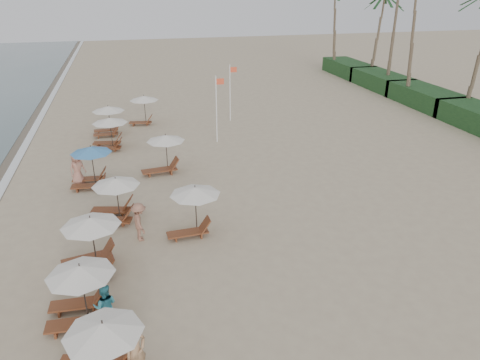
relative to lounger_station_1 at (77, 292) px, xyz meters
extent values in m
plane|color=tan|center=(6.25, -0.18, -1.10)|extent=(160.00, 160.00, 0.00)
cube|color=#193D1C|center=(28.25, 21.82, -0.30)|extent=(3.20, 8.00, 1.60)
cube|color=#193D1C|center=(28.25, 29.32, -0.30)|extent=(3.20, 8.00, 1.60)
cube|color=#193D1C|center=(28.25, 36.82, -0.30)|extent=(3.20, 8.00, 1.60)
cylinder|color=brown|center=(29.15, 17.82, 3.80)|extent=(0.36, 0.36, 9.80)
cylinder|color=brown|center=(27.35, 23.02, 4.20)|extent=(0.36, 0.36, 10.60)
cylinder|color=brown|center=(28.25, 28.22, 4.60)|extent=(0.36, 0.36, 11.40)
cylinder|color=brown|center=(29.15, 33.42, 3.40)|extent=(0.36, 0.36, 9.00)
cylinder|color=brown|center=(27.35, 38.62, 3.80)|extent=(0.36, 0.36, 9.80)
cylinder|color=black|center=(1.00, -3.09, -0.02)|extent=(0.05, 0.05, 2.17)
cone|color=silver|center=(1.00, -3.09, 0.97)|extent=(2.14, 2.14, 0.35)
cylinder|color=black|center=(0.20, 0.00, -0.10)|extent=(0.05, 0.05, 2.01)
cone|color=silver|center=(0.20, 0.00, 0.80)|extent=(2.22, 2.22, 0.35)
cylinder|color=black|center=(0.43, 2.71, 0.04)|extent=(0.05, 0.05, 2.28)
cone|color=silver|center=(0.43, 2.71, 1.07)|extent=(2.24, 2.24, 0.35)
cylinder|color=black|center=(1.31, 6.81, -0.09)|extent=(0.05, 0.05, 2.03)
cone|color=silver|center=(1.31, 6.81, 0.82)|extent=(2.22, 2.22, 0.35)
cylinder|color=black|center=(0.04, 11.06, 0.00)|extent=(0.05, 0.05, 2.19)
cone|color=teal|center=(0.04, 11.06, 0.99)|extent=(2.20, 2.20, 0.35)
cylinder|color=black|center=(0.94, 17.10, -0.08)|extent=(0.05, 0.05, 2.05)
cone|color=silver|center=(0.94, 17.10, 0.84)|extent=(2.32, 2.32, 0.35)
cylinder|color=black|center=(0.80, 20.15, -0.07)|extent=(0.05, 0.05, 2.06)
cone|color=silver|center=(0.80, 20.15, 0.86)|extent=(2.31, 2.31, 0.35)
cylinder|color=black|center=(4.66, 4.69, -0.03)|extent=(0.05, 0.05, 2.15)
cone|color=silver|center=(4.66, 4.69, 0.95)|extent=(2.24, 2.24, 0.35)
cylinder|color=black|center=(4.13, 12.20, -0.03)|extent=(0.05, 0.05, 2.15)
cone|color=silver|center=(4.13, 12.20, 0.95)|extent=(2.24, 2.24, 0.35)
cylinder|color=black|center=(3.46, 22.39, -0.03)|extent=(0.05, 0.05, 2.15)
cone|color=silver|center=(3.46, 22.39, 0.95)|extent=(2.24, 2.24, 0.35)
imported|color=tan|center=(1.74, -2.94, -0.17)|extent=(0.81, 0.77, 1.86)
imported|color=teal|center=(0.86, -0.56, -0.30)|extent=(0.82, 0.66, 1.59)
imported|color=#8F5D49|center=(2.19, 4.65, -0.23)|extent=(0.85, 1.23, 1.75)
imported|color=#AD715D|center=(-0.85, 11.50, -0.17)|extent=(1.09, 1.02, 1.87)
cylinder|color=silver|center=(8.06, 16.68, 1.21)|extent=(0.08, 0.08, 4.62)
cube|color=#D54627|center=(8.34, 16.68, 3.12)|extent=(0.55, 0.02, 0.40)
cylinder|color=silver|center=(10.15, 21.57, 1.13)|extent=(0.08, 0.08, 4.46)
cube|color=#D54627|center=(10.43, 21.57, 2.96)|extent=(0.55, 0.02, 0.40)
camera|label=1|loc=(2.22, -12.83, 9.27)|focal=33.62mm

